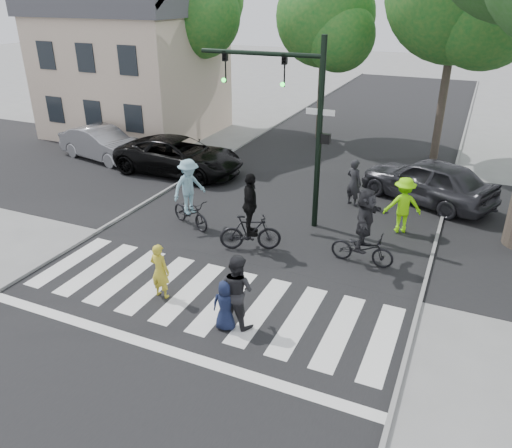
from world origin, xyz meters
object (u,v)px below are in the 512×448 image
Objects in this scene: car_suv at (179,156)px; car_silver at (102,144)px; pedestrian_child at (225,305)px; cyclist_mid at (250,219)px; car_grey at (428,181)px; cyclist_right at (364,231)px; pedestrian_woman at (160,271)px; pedestrian_adult at (237,290)px; cyclist_left at (190,198)px; traffic_signal at (294,106)px.

car_silver is at bearing 87.17° from car_suv.
cyclist_mid reaches higher than pedestrian_child.
cyclist_mid is 0.54× the size of car_silver.
car_grey reaches higher than pedestrian_child.
pedestrian_woman is at bearing -138.35° from cyclist_right.
pedestrian_woman is 2.18m from pedestrian_child.
pedestrian_adult is at bearing -140.87° from car_suv.
pedestrian_woman is 0.83× the size of pedestrian_adult.
cyclist_left reaches higher than pedestrian_child.
pedestrian_woman is at bearing -69.33° from cyclist_left.
car_suv is at bearing 155.79° from traffic_signal.
pedestrian_woman is 0.65× the size of cyclist_left.
cyclist_right is at bearing -116.84° from car_suv.
cyclist_mid is at bearing -11.97° from car_grey.
cyclist_mid reaches higher than car_grey.
pedestrian_child is (0.70, -6.16, -3.27)m from traffic_signal.
traffic_signal is 7.35m from car_suv.
traffic_signal is at bearing -23.20° from car_grey.
car_silver is at bearing -63.32° from car_grey.
cyclist_left is (-3.60, 4.48, 0.37)m from pedestrian_child.
traffic_signal is 4.02× the size of pedestrian_woman.
cyclist_right is (3.27, 0.52, 0.03)m from cyclist_mid.
traffic_signal is 1.22× the size of car_grey.
pedestrian_adult is 14.28m from car_silver.
pedestrian_adult is 0.75× the size of cyclist_mid.
pedestrian_adult is (2.27, -0.24, 0.16)m from pedestrian_woman.
car_grey is at bearing -93.87° from pedestrian_adult.
pedestrian_child is 5.76m from cyclist_left.
car_silver is (-11.22, 8.84, -0.16)m from pedestrian_adult.
cyclist_mid is 7.46m from car_grey.
pedestrian_adult is 3.73m from cyclist_mid.
cyclist_mid is at bearing -99.87° from traffic_signal.
pedestrian_adult is (0.86, -5.88, -3.00)m from traffic_signal.
pedestrian_woman is 0.27× the size of car_suv.
cyclist_right reaches higher than car_grey.
traffic_signal is at bearing -67.65° from pedestrian_adult.
traffic_signal is at bearing -96.22° from pedestrian_child.
car_suv is 1.22× the size of car_silver.
traffic_signal reaches higher than cyclist_right.
traffic_signal is at bearing -113.92° from car_suv.
car_silver is (-8.95, 8.60, -0.00)m from pedestrian_woman.
cyclist_right reaches higher than pedestrian_child.
car_suv is at bearing -37.14° from pedestrian_adult.
pedestrian_adult is 5.64m from cyclist_left.
pedestrian_woman is 0.30× the size of car_grey.
cyclist_left is 0.42× the size of car_suv.
pedestrian_child is (2.11, -0.52, -0.12)m from pedestrian_woman.
cyclist_left is at bearing -28.15° from car_grey.
cyclist_right is (2.00, 4.03, 0.12)m from pedestrian_adult.
traffic_signal is 7.01m from pedestrian_child.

